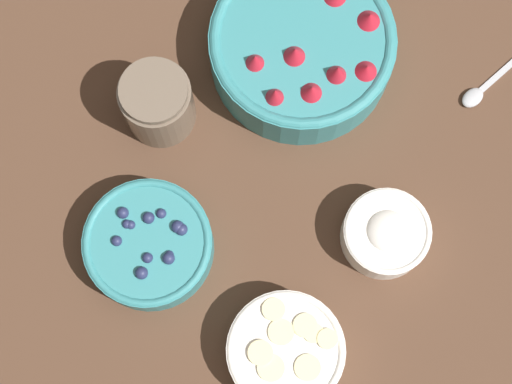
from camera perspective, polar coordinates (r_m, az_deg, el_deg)
name	(u,v)px	position (r m, az deg, el deg)	size (l,w,h in m)	color
ground_plane	(235,195)	(1.08, -1.40, -0.21)	(4.00, 4.00, 0.00)	#4C3323
bowl_strawberries	(304,47)	(1.10, 3.19, 9.60)	(0.24, 0.24, 0.09)	teal
bowl_blueberries	(149,245)	(1.05, -7.16, -3.50)	(0.16, 0.16, 0.06)	teal
bowl_bananas	(286,351)	(1.03, 1.98, -10.53)	(0.14, 0.14, 0.05)	white
bowl_cream	(386,233)	(1.05, 8.65, -2.75)	(0.11, 0.11, 0.06)	white
jar_chocolate	(158,104)	(1.07, -6.57, 5.87)	(0.09, 0.09, 0.10)	brown
spoon	(487,85)	(1.16, 15.12, 6.88)	(0.13, 0.07, 0.01)	#B2B2B7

